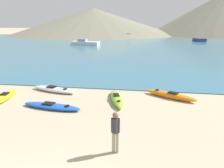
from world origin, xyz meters
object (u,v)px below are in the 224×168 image
kayak_on_sand_1 (54,89)px  moored_boat_1 (199,40)px  kayak_on_sand_3 (117,98)px  moored_boat_3 (85,43)px  kayak_on_sand_2 (4,97)px  moored_boat_2 (128,36)px  kayak_on_sand_4 (52,106)px  kayak_on_sand_0 (170,95)px  person_near_foreground (115,130)px

kayak_on_sand_1 → moored_boat_1: 49.40m
kayak_on_sand_3 → moored_boat_3: 34.67m
kayak_on_sand_2 → moored_boat_2: size_ratio=0.82×
kayak_on_sand_4 → moored_boat_2: size_ratio=0.96×
kayak_on_sand_0 → kayak_on_sand_3: 3.40m
kayak_on_sand_4 → kayak_on_sand_2: bearing=166.2°
moored_boat_1 → person_near_foreground: bearing=-105.2°
kayak_on_sand_4 → kayak_on_sand_3: bearing=26.9°
moored_boat_2 → moored_boat_1: bearing=-23.7°
kayak_on_sand_2 → kayak_on_sand_3: (6.77, 0.85, -0.00)m
kayak_on_sand_0 → moored_boat_1: moored_boat_1 is taller
kayak_on_sand_1 → kayak_on_sand_2: bearing=-138.4°
kayak_on_sand_0 → kayak_on_sand_4: kayak_on_sand_0 is taller
kayak_on_sand_2 → moored_boat_3: size_ratio=0.48×
moored_boat_1 → kayak_on_sand_0: bearing=-104.3°
kayak_on_sand_4 → moored_boat_2: 56.71m
person_near_foreground → moored_boat_1: bearing=74.8°
kayak_on_sand_2 → moored_boat_3: (-4.36, 33.68, 0.33)m
kayak_on_sand_4 → moored_boat_1: size_ratio=0.94×
moored_boat_2 → moored_boat_3: bearing=-107.6°
kayak_on_sand_0 → kayak_on_sand_2: kayak_on_sand_0 is taller
kayak_on_sand_3 → moored_boat_2: moored_boat_2 is taller
moored_boat_3 → kayak_on_sand_2: bearing=-82.6°
kayak_on_sand_3 → moored_boat_2: (-4.09, 55.01, 0.46)m
kayak_on_sand_0 → moored_boat_2: moored_boat_2 is taller
kayak_on_sand_0 → kayak_on_sand_4: 7.13m
kayak_on_sand_4 → kayak_on_sand_1: bearing=110.8°
kayak_on_sand_0 → kayak_on_sand_2: 10.18m
kayak_on_sand_4 → moored_boat_2: bearing=90.8°
kayak_on_sand_0 → kayak_on_sand_3: kayak_on_sand_0 is taller
kayak_on_sand_0 → kayak_on_sand_3: size_ratio=0.99×
kayak_on_sand_1 → kayak_on_sand_3: 4.61m
moored_boat_3 → person_near_foreground: bearing=-72.8°
kayak_on_sand_1 → kayak_on_sand_4: 3.11m
kayak_on_sand_0 → kayak_on_sand_4: bearing=-157.1°
kayak_on_sand_2 → moored_boat_1: moored_boat_1 is taller
kayak_on_sand_2 → person_near_foreground: size_ratio=1.91×
kayak_on_sand_4 → moored_boat_3: 35.39m
moored_boat_1 → kayak_on_sand_2: bearing=-114.4°
kayak_on_sand_0 → kayak_on_sand_1: 7.67m
kayak_on_sand_1 → kayak_on_sand_2: 3.11m
kayak_on_sand_2 → moored_boat_3: moored_boat_3 is taller
kayak_on_sand_4 → moored_boat_1: 51.69m
person_near_foreground → moored_boat_3: bearing=107.2°
kayak_on_sand_2 → moored_boat_1: bearing=65.6°
person_near_foreground → moored_boat_2: bearing=94.5°
kayak_on_sand_3 → kayak_on_sand_0: bearing=18.4°
kayak_on_sand_1 → moored_boat_2: (0.36, 53.79, 0.47)m
kayak_on_sand_4 → person_near_foreground: (4.01, -3.63, 0.76)m
kayak_on_sand_3 → kayak_on_sand_4: 3.74m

